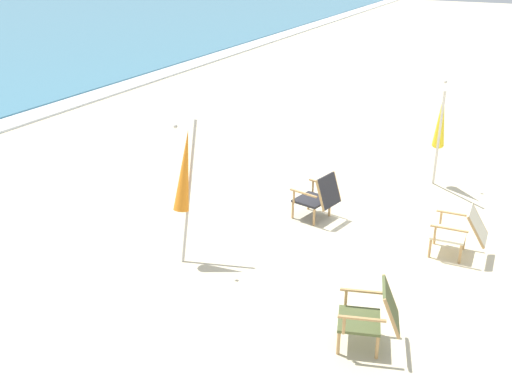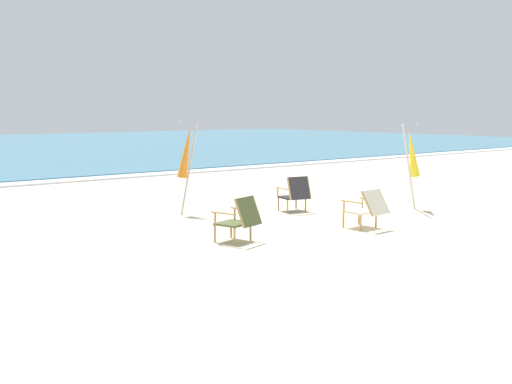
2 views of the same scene
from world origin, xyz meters
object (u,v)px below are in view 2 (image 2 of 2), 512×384
(beach_chair_mid_center, at_px, (295,193))
(umbrella_furled_orange, at_px, (186,153))
(beach_chair_back_right, at_px, (367,207))
(umbrella_furled_yellow, at_px, (412,153))
(beach_chair_back_left, at_px, (240,218))

(beach_chair_mid_center, height_order, umbrella_furled_orange, umbrella_furled_orange)
(beach_chair_back_right, height_order, beach_chair_mid_center, beach_chair_mid_center)
(beach_chair_back_right, relative_size, umbrella_furled_yellow, 0.40)
(beach_chair_back_right, bearing_deg, beach_chair_back_left, 168.54)
(beach_chair_back_left, distance_m, umbrella_furled_orange, 3.25)
(beach_chair_back_left, height_order, beach_chair_mid_center, beach_chair_mid_center)
(beach_chair_back_left, height_order, umbrella_furled_yellow, umbrella_furled_yellow)
(beach_chair_back_left, relative_size, beach_chair_mid_center, 1.02)
(beach_chair_back_left, distance_m, beach_chair_mid_center, 3.39)
(beach_chair_back_left, bearing_deg, umbrella_furled_yellow, 3.83)
(umbrella_furled_yellow, relative_size, umbrella_furled_orange, 0.96)
(beach_chair_back_right, distance_m, umbrella_furled_yellow, 2.80)
(beach_chair_back_right, height_order, umbrella_furled_yellow, umbrella_furled_yellow)
(beach_chair_back_right, xyz_separation_m, umbrella_furled_orange, (-1.87, 3.55, 0.95))
(beach_chair_mid_center, relative_size, umbrella_furled_yellow, 0.41)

